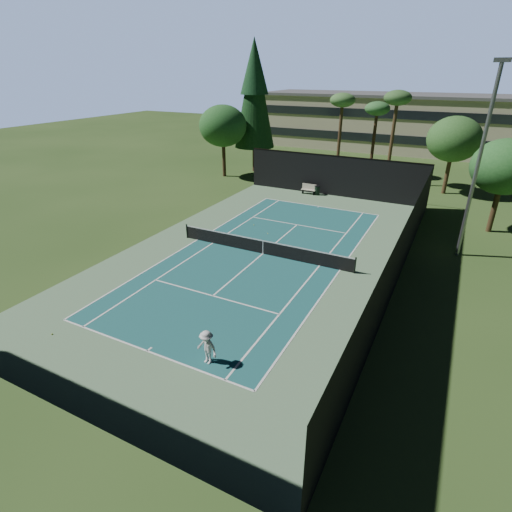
{
  "coord_description": "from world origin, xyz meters",
  "views": [
    {
      "loc": [
        11.03,
        -22.59,
        11.59
      ],
      "look_at": [
        1.0,
        -3.0,
        1.3
      ],
      "focal_mm": 28.0,
      "sensor_mm": 36.0,
      "label": 1
    }
  ],
  "objects": [
    {
      "name": "light_pole",
      "position": [
        12.0,
        6.0,
        6.46
      ],
      "size": [
        0.9,
        0.25,
        12.22
      ],
      "color": "gray",
      "rests_on": "ground"
    },
    {
      "name": "tennis_ball_c",
      "position": [
        -0.48,
        1.34,
        0.03
      ],
      "size": [
        0.06,
        0.06,
        0.06
      ],
      "primitive_type": "sphere",
      "color": "#CCE433",
      "rests_on": "ground"
    },
    {
      "name": "ground",
      "position": [
        0.0,
        0.0,
        0.0
      ],
      "size": [
        160.0,
        160.0,
        0.0
      ],
      "primitive_type": "plane",
      "color": "#2C491B",
      "rests_on": "ground"
    },
    {
      "name": "fence",
      "position": [
        0.0,
        0.06,
        2.01
      ],
      "size": [
        18.04,
        32.05,
        4.03
      ],
      "color": "black",
      "rests_on": "ground"
    },
    {
      "name": "palm_a",
      "position": [
        -2.0,
        24.0,
        8.19
      ],
      "size": [
        2.8,
        2.8,
        9.32
      ],
      "color": "#49341F",
      "rests_on": "ground"
    },
    {
      "name": "pine_tree",
      "position": [
        -12.0,
        22.0,
        9.55
      ],
      "size": [
        4.8,
        4.8,
        15.0
      ],
      "color": "#442A1D",
      "rests_on": "ground"
    },
    {
      "name": "trash_bin",
      "position": [
        -1.46,
        15.46,
        0.48
      ],
      "size": [
        0.56,
        0.56,
        0.95
      ],
      "color": "black",
      "rests_on": "ground"
    },
    {
      "name": "tennis_ball_d",
      "position": [
        -3.12,
        4.68,
        0.04
      ],
      "size": [
        0.08,
        0.08,
        0.08
      ],
      "primitive_type": "sphere",
      "color": "#B8CC2E",
      "rests_on": "ground"
    },
    {
      "name": "palm_b",
      "position": [
        1.5,
        26.0,
        7.36
      ],
      "size": [
        2.8,
        2.8,
        8.42
      ],
      "color": "#402A1B",
      "rests_on": "ground"
    },
    {
      "name": "decid_tree_c",
      "position": [
        -14.0,
        18.0,
        5.76
      ],
      "size": [
        5.44,
        5.44,
        8.09
      ],
      "color": "#442F1D",
      "rests_on": "ground"
    },
    {
      "name": "palm_c",
      "position": [
        4.0,
        23.0,
        8.6
      ],
      "size": [
        2.8,
        2.8,
        9.77
      ],
      "color": "#4F3922",
      "rests_on": "ground"
    },
    {
      "name": "tennis_ball_b",
      "position": [
        -1.32,
        3.54,
        0.03
      ],
      "size": [
        0.06,
        0.06,
        0.06
      ],
      "primitive_type": "sphere",
      "color": "#C6D330",
      "rests_on": "ground"
    },
    {
      "name": "tennis_net",
      "position": [
        0.0,
        0.0,
        0.56
      ],
      "size": [
        12.9,
        0.1,
        1.1
      ],
      "color": "black",
      "rests_on": "ground"
    },
    {
      "name": "court_lines",
      "position": [
        0.0,
        0.0,
        0.02
      ],
      "size": [
        11.07,
        23.87,
        0.01
      ],
      "color": "white",
      "rests_on": "ground"
    },
    {
      "name": "decid_tree_a",
      "position": [
        10.0,
        22.0,
        5.42
      ],
      "size": [
        5.12,
        5.12,
        7.62
      ],
      "color": "#4F3921",
      "rests_on": "ground"
    },
    {
      "name": "player",
      "position": [
        2.87,
        -11.27,
        0.82
      ],
      "size": [
        1.14,
        0.77,
        1.63
      ],
      "primitive_type": "imported",
      "rotation": [
        0.0,
        0.0,
        -0.16
      ],
      "color": "silver",
      "rests_on": "ground"
    },
    {
      "name": "park_bench",
      "position": [
        -2.33,
        15.4,
        0.55
      ],
      "size": [
        1.5,
        0.45,
        1.02
      ],
      "color": "beige",
      "rests_on": "ground"
    },
    {
      "name": "decid_tree_b",
      "position": [
        14.0,
        12.0,
        5.08
      ],
      "size": [
        4.8,
        4.8,
        7.14
      ],
      "color": "#4B3620",
      "rests_on": "ground"
    },
    {
      "name": "court_surface",
      "position": [
        0.0,
        0.0,
        0.01
      ],
      "size": [
        10.97,
        23.77,
        0.01
      ],
      "primitive_type": "cube",
      "color": "#1B5858",
      "rests_on": "ground"
    },
    {
      "name": "apron_slab",
      "position": [
        0.0,
        0.0,
        0.01
      ],
      "size": [
        18.0,
        32.0,
        0.01
      ],
      "primitive_type": "cube",
      "color": "#5C815A",
      "rests_on": "ground"
    },
    {
      "name": "tennis_ball_a",
      "position": [
        -4.94,
        -13.0,
        0.04
      ],
      "size": [
        0.07,
        0.07,
        0.07
      ],
      "primitive_type": "sphere",
      "color": "#BFCC2E",
      "rests_on": "ground"
    },
    {
      "name": "campus_building",
      "position": [
        0.0,
        45.98,
        4.21
      ],
      "size": [
        40.5,
        12.5,
        8.3
      ],
      "color": "#BEB493",
      "rests_on": "ground"
    }
  ]
}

